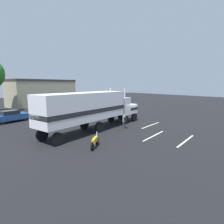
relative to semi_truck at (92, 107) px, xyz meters
The scene contains 10 objects.
ground_plane 6.88m from the semi_truck, 10.31° to the left, with size 120.00×120.00×0.00m, color black.
lane_stripe_near 7.79m from the semi_truck, 18.62° to the right, with size 4.40×0.16×0.01m, color silver.
lane_stripe_mid 7.03m from the semi_truck, 57.43° to the right, with size 4.40×0.16×0.01m, color silver.
lane_stripe_far 9.79m from the semi_truck, 61.79° to the right, with size 4.40×0.16×0.01m, color silver.
semi_truck is the anchor object (origin of this frame).
person_bystander 3.95m from the semi_truck, 25.61° to the right, with size 0.34×0.46×1.63m.
parked_bus 13.47m from the semi_truck, 70.89° to the left, with size 11.12×6.66×3.40m.
parked_car 12.30m from the semi_truck, 119.67° to the left, with size 4.73×2.95×1.57m.
motorcycle 5.79m from the semi_truck, 120.66° to the right, with size 1.65×1.47×1.12m.
building_backdrop 28.16m from the semi_truck, 81.80° to the left, with size 16.29×9.73×6.05m.
Camera 1 is at (-16.76, -17.60, 5.01)m, focal length 29.33 mm.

